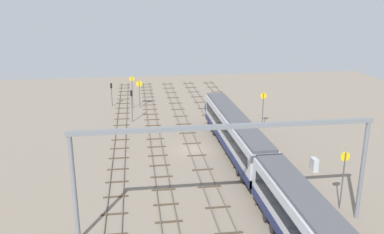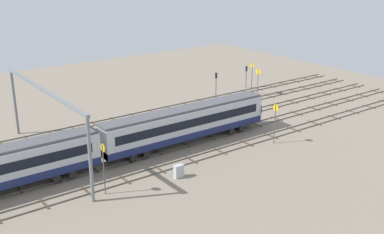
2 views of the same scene
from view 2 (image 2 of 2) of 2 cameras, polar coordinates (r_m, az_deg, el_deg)
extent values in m
plane|color=gray|center=(66.77, -1.77, -1.65)|extent=(101.75, 101.75, 0.00)
cube|color=#59544C|center=(59.24, 3.86, -4.33)|extent=(85.75, 0.07, 0.16)
cube|color=#59544C|center=(60.25, 2.98, -3.90)|extent=(85.75, 0.07, 0.16)
cube|color=#473828|center=(49.79, -17.34, -9.96)|extent=(0.24, 2.40, 0.08)
cube|color=#473828|center=(51.14, -12.55, -8.72)|extent=(0.24, 2.40, 0.08)
cube|color=#473828|center=(52.85, -8.06, -7.50)|extent=(0.24, 2.40, 0.08)
cube|color=#473828|center=(54.88, -3.91, -6.32)|extent=(0.24, 2.40, 0.08)
cube|color=#473828|center=(57.19, -0.08, -5.20)|extent=(0.24, 2.40, 0.08)
cube|color=#473828|center=(59.76, 3.42, -4.15)|extent=(0.24, 2.40, 0.08)
cube|color=#473828|center=(62.54, 6.61, -3.18)|extent=(0.24, 2.40, 0.08)
cube|color=#473828|center=(65.52, 9.51, -2.28)|extent=(0.24, 2.40, 0.08)
cube|color=#473828|center=(68.66, 12.15, -1.46)|extent=(0.24, 2.40, 0.08)
cube|color=#473828|center=(71.96, 14.56, -0.71)|extent=(0.24, 2.40, 0.08)
cube|color=#473828|center=(75.37, 16.75, -0.03)|extent=(0.24, 2.40, 0.08)
cube|color=#473828|center=(78.90, 18.74, 0.59)|extent=(0.24, 2.40, 0.08)
cube|color=#473828|center=(82.52, 20.57, 1.16)|extent=(0.24, 2.40, 0.08)
cube|color=#59544C|center=(62.63, 1.07, -2.98)|extent=(85.75, 0.07, 0.16)
cube|color=#59544C|center=(63.70, 0.29, -2.60)|extent=(85.75, 0.07, 0.16)
cube|color=#473828|center=(53.61, -20.10, -8.13)|extent=(0.24, 2.40, 0.08)
cube|color=#473828|center=(54.73, -15.80, -7.11)|extent=(0.24, 2.40, 0.08)
cube|color=#473828|center=(56.14, -11.71, -6.09)|extent=(0.24, 2.40, 0.08)
cube|color=#473828|center=(57.84, -7.86, -5.10)|extent=(0.24, 2.40, 0.08)
cube|color=#473828|center=(59.80, -4.26, -4.15)|extent=(0.24, 2.40, 0.08)
cube|color=#473828|center=(62.00, -0.91, -3.25)|extent=(0.24, 2.40, 0.08)
cube|color=#473828|center=(64.41, 2.20, -2.40)|extent=(0.24, 2.40, 0.08)
cube|color=#473828|center=(67.00, 5.07, -1.61)|extent=(0.24, 2.40, 0.08)
cube|color=#473828|center=(69.76, 7.72, -0.88)|extent=(0.24, 2.40, 0.08)
cube|color=#473828|center=(72.67, 10.17, -0.20)|extent=(0.24, 2.40, 0.08)
cube|color=#473828|center=(75.71, 12.42, 0.42)|extent=(0.24, 2.40, 0.08)
cube|color=#473828|center=(78.87, 14.49, 1.00)|extent=(0.24, 2.40, 0.08)
cube|color=#473828|center=(82.13, 16.40, 1.52)|extent=(0.24, 2.40, 0.08)
cube|color=#473828|center=(85.48, 18.17, 2.01)|extent=(0.24, 2.40, 0.08)
cube|color=#473828|center=(88.91, 19.80, 2.46)|extent=(0.24, 2.40, 0.08)
cube|color=#473828|center=(92.41, 21.31, 2.87)|extent=(0.24, 2.40, 0.08)
cube|color=#59544C|center=(66.19, -1.41, -1.76)|extent=(85.75, 0.07, 0.16)
cube|color=#59544C|center=(67.30, -2.11, -1.42)|extent=(85.75, 0.07, 0.16)
cube|color=#473828|center=(57.79, -21.49, -6.33)|extent=(0.24, 2.40, 0.08)
cube|color=#473828|center=(58.82, -17.48, -5.42)|extent=(0.24, 2.40, 0.08)
cube|color=#473828|center=(60.14, -13.64, -4.52)|extent=(0.24, 2.40, 0.08)
cube|color=#473828|center=(61.74, -9.99, -3.65)|extent=(0.24, 2.40, 0.08)
cube|color=#473828|center=(63.58, -6.54, -2.80)|extent=(0.24, 2.40, 0.08)
cube|color=#473828|center=(65.65, -3.31, -2.01)|extent=(0.24, 2.40, 0.08)
cube|color=#473828|center=(67.92, -0.28, -1.25)|extent=(0.24, 2.40, 0.08)
cube|color=#473828|center=(70.39, 2.54, -0.54)|extent=(0.24, 2.40, 0.08)
cube|color=#473828|center=(73.02, 5.16, 0.11)|extent=(0.24, 2.40, 0.08)
cube|color=#473828|center=(75.81, 7.60, 0.73)|extent=(0.24, 2.40, 0.08)
cube|color=#473828|center=(78.73, 9.86, 1.29)|extent=(0.24, 2.40, 0.08)
cube|color=#473828|center=(81.77, 11.95, 1.81)|extent=(0.24, 2.40, 0.08)
cube|color=#473828|center=(84.92, 13.90, 2.30)|extent=(0.24, 2.40, 0.08)
cube|color=#473828|center=(88.16, 15.70, 2.74)|extent=(0.24, 2.40, 0.08)
cube|color=#473828|center=(91.49, 17.38, 3.15)|extent=(0.24, 2.40, 0.08)
cube|color=#473828|center=(94.90, 18.93, 3.53)|extent=(0.24, 2.40, 0.08)
cube|color=#59544C|center=(69.89, -3.64, -0.67)|extent=(85.75, 0.07, 0.16)
cube|color=#59544C|center=(71.04, -4.27, -0.36)|extent=(85.75, 0.07, 0.16)
cube|color=#473828|center=(62.17, -22.14, -4.64)|extent=(0.24, 2.40, 0.08)
cube|color=#473828|center=(62.86, -19.46, -4.06)|extent=(0.24, 2.40, 0.08)
cube|color=#473828|center=(63.68, -16.84, -3.48)|extent=(0.24, 2.40, 0.08)
cube|color=#473828|center=(64.65, -14.31, -2.92)|extent=(0.24, 2.40, 0.08)
cube|color=#473828|center=(65.74, -11.85, -2.36)|extent=(0.24, 2.40, 0.08)
cube|color=#473828|center=(66.95, -9.48, -1.82)|extent=(0.24, 2.40, 0.08)
cube|color=#473828|center=(68.28, -7.20, -1.30)|extent=(0.24, 2.40, 0.08)
cube|color=#473828|center=(69.72, -5.01, -0.79)|extent=(0.24, 2.40, 0.08)
cube|color=#473828|center=(71.26, -2.92, -0.31)|extent=(0.24, 2.40, 0.08)
cube|color=#473828|center=(72.90, -0.91, 0.16)|extent=(0.24, 2.40, 0.08)
cube|color=#473828|center=(74.62, 1.00, 0.60)|extent=(0.24, 2.40, 0.08)
cube|color=#473828|center=(76.44, 2.83, 1.02)|extent=(0.24, 2.40, 0.08)
cube|color=#473828|center=(78.32, 4.57, 1.42)|extent=(0.24, 2.40, 0.08)
cube|color=#473828|center=(80.29, 6.22, 1.80)|extent=(0.24, 2.40, 0.08)
cube|color=#473828|center=(82.31, 7.80, 2.16)|extent=(0.24, 2.40, 0.08)
cube|color=#473828|center=(84.41, 9.30, 2.51)|extent=(0.24, 2.40, 0.08)
cube|color=#473828|center=(86.55, 10.73, 2.83)|extent=(0.24, 2.40, 0.08)
cube|color=#473828|center=(88.76, 12.09, 3.13)|extent=(0.24, 2.40, 0.08)
cube|color=#473828|center=(91.01, 13.38, 3.42)|extent=(0.24, 2.40, 0.08)
cube|color=#473828|center=(93.31, 14.61, 3.70)|extent=(0.24, 2.40, 0.08)
cube|color=#473828|center=(95.65, 15.78, 3.96)|extent=(0.24, 2.40, 0.08)
cube|color=#473828|center=(98.03, 16.90, 4.20)|extent=(0.24, 2.40, 0.08)
cube|color=#59544C|center=(73.71, -5.64, 0.31)|extent=(85.75, 0.07, 0.16)
cube|color=#59544C|center=(74.89, -6.20, 0.59)|extent=(85.75, 0.07, 0.16)
cube|color=#473828|center=(66.79, -21.94, -3.03)|extent=(0.24, 2.40, 0.08)
cube|color=#473828|center=(67.56, -19.26, -2.46)|extent=(0.24, 2.40, 0.08)
cube|color=#473828|center=(68.48, -16.65, -1.90)|extent=(0.24, 2.40, 0.08)
cube|color=#473828|center=(69.54, -14.12, -1.36)|extent=(0.24, 2.40, 0.08)
cube|color=#473828|center=(70.74, -11.66, -0.83)|extent=(0.24, 2.40, 0.08)
cube|color=#473828|center=(72.08, -9.30, -0.31)|extent=(0.24, 2.40, 0.08)
cube|color=#473828|center=(73.54, -7.02, 0.18)|extent=(0.24, 2.40, 0.08)
cube|color=#473828|center=(75.11, -4.84, 0.66)|extent=(0.24, 2.40, 0.08)
cube|color=#473828|center=(76.79, -2.75, 1.11)|extent=(0.24, 2.40, 0.08)
cube|color=#473828|center=(78.58, -0.75, 1.54)|extent=(0.24, 2.40, 0.08)
cube|color=#473828|center=(80.46, 1.16, 1.95)|extent=(0.24, 2.40, 0.08)
cube|color=#473828|center=(82.43, 2.98, 2.34)|extent=(0.24, 2.40, 0.08)
cube|color=#473828|center=(84.49, 4.72, 2.71)|extent=(0.24, 2.40, 0.08)
cube|color=#473828|center=(86.62, 6.37, 3.06)|extent=(0.24, 2.40, 0.08)
cube|color=#473828|center=(88.82, 7.94, 3.38)|extent=(0.24, 2.40, 0.08)
cube|color=#473828|center=(91.09, 9.44, 3.69)|extent=(0.24, 2.40, 0.08)
cube|color=#473828|center=(93.42, 10.86, 3.99)|extent=(0.24, 2.40, 0.08)
cube|color=#473828|center=(95.80, 12.21, 4.26)|extent=(0.24, 2.40, 0.08)
cube|color=#473828|center=(98.24, 13.50, 4.52)|extent=(0.24, 2.40, 0.08)
cube|color=#473828|center=(100.73, 14.73, 4.77)|extent=(0.24, 2.40, 0.08)
cube|color=#B7BCC6|center=(61.15, -0.71, -0.74)|extent=(24.00, 2.90, 3.60)
cube|color=navy|center=(61.61, -0.71, -1.93)|extent=(24.00, 2.94, 0.90)
cube|color=#4C4C51|center=(60.53, -0.72, 1.00)|extent=(24.00, 2.50, 0.30)
cube|color=black|center=(59.89, 0.10, -0.73)|extent=(22.00, 0.04, 1.10)
cube|color=black|center=(62.14, -1.50, -0.01)|extent=(22.00, 0.04, 1.10)
cylinder|color=black|center=(57.73, -7.66, -4.52)|extent=(0.90, 2.70, 0.90)
cylinder|color=black|center=(58.53, -6.12, -4.13)|extent=(0.90, 2.70, 0.90)
cylinder|color=black|center=(65.86, 4.09, -1.42)|extent=(0.90, 2.70, 0.90)
cylinder|color=black|center=(66.98, 5.26, -1.11)|extent=(0.90, 2.70, 0.90)
cylinder|color=black|center=(54.31, -16.44, -6.71)|extent=(0.90, 2.70, 0.90)
cylinder|color=black|center=(54.85, -14.68, -6.28)|extent=(0.90, 2.70, 0.90)
cone|color=navy|center=(69.07, 7.94, 1.22)|extent=(1.60, 3.24, 3.24)
cylinder|color=slate|center=(47.23, -12.14, -5.19)|extent=(0.36, 0.36, 8.83)
cylinder|color=slate|center=(68.59, -20.55, 1.57)|extent=(0.36, 0.36, 8.83)
cube|color=slate|center=(56.34, -17.57, 3.21)|extent=(0.40, 24.49, 0.35)
cylinder|color=#4C4C51|center=(84.09, 7.93, 4.16)|extent=(0.12, 0.12, 4.75)
cylinder|color=yellow|center=(83.67, 8.00, 5.42)|extent=(0.05, 1.06, 1.06)
cube|color=black|center=(83.69, 8.02, 5.42)|extent=(0.02, 0.48, 0.12)
cylinder|color=#4C4C51|center=(62.32, 9.92, -0.86)|extent=(0.12, 0.12, 5.29)
cylinder|color=yellow|center=(61.65, 10.06, 1.11)|extent=(0.05, 0.92, 0.92)
cube|color=black|center=(61.67, 10.08, 1.11)|extent=(0.02, 0.41, 0.12)
cylinder|color=#4C4C51|center=(84.60, 7.20, 4.58)|extent=(0.12, 0.12, 5.60)
cylinder|color=yellow|center=(84.08, 7.29, 6.19)|extent=(0.05, 0.85, 0.85)
cube|color=black|center=(84.10, 7.31, 6.19)|extent=(0.02, 0.38, 0.12)
cylinder|color=#4C4C51|center=(49.10, -10.57, -6.24)|extent=(0.12, 0.12, 5.54)
cylinder|color=yellow|center=(48.18, -10.69, -3.67)|extent=(0.05, 0.89, 0.89)
cube|color=black|center=(48.19, -10.66, -3.66)|extent=(0.02, 0.40, 0.12)
cylinder|color=#4C4C51|center=(88.89, 6.53, 4.51)|extent=(0.14, 0.14, 3.25)
cube|color=black|center=(88.41, 6.57, 5.81)|extent=(0.20, 0.32, 0.90)
sphere|color=yellow|center=(88.44, 6.63, 5.95)|extent=(0.20, 0.20, 0.20)
sphere|color=#262626|center=(88.53, 6.62, 5.70)|extent=(0.20, 0.20, 0.20)
cylinder|color=#4C4C51|center=(79.69, 2.90, 3.28)|extent=(0.14, 0.14, 4.12)
cube|color=black|center=(79.07, 2.92, 5.03)|extent=(0.20, 0.32, 0.90)
sphere|color=red|center=(79.09, 2.99, 5.18)|extent=(0.20, 0.20, 0.20)
sphere|color=#262626|center=(79.18, 2.98, 4.90)|extent=(0.20, 0.20, 0.20)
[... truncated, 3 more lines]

